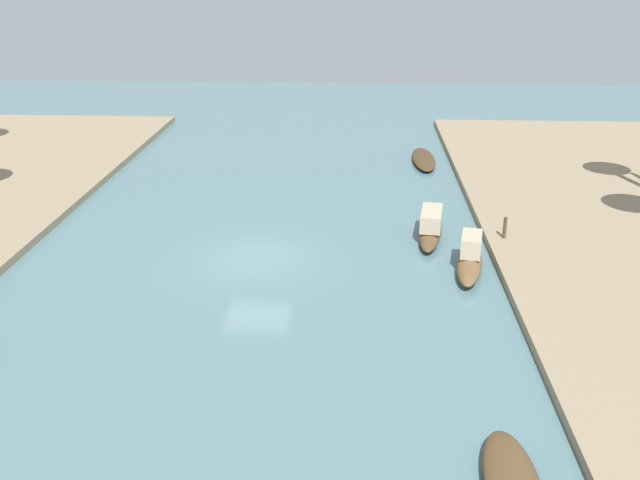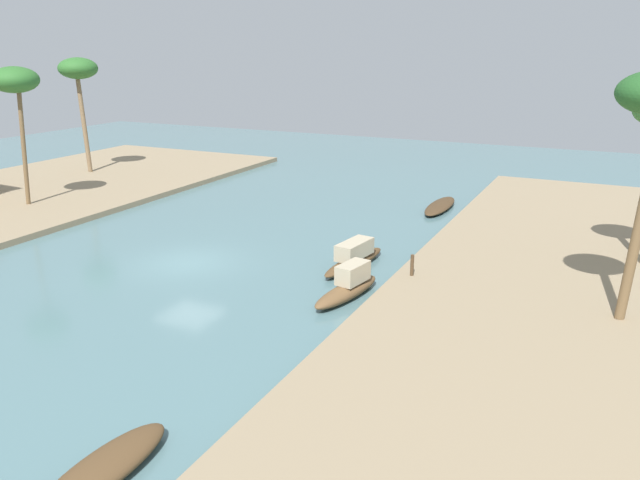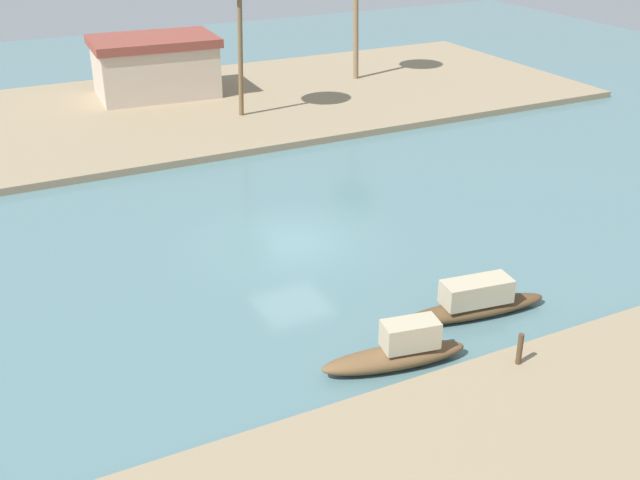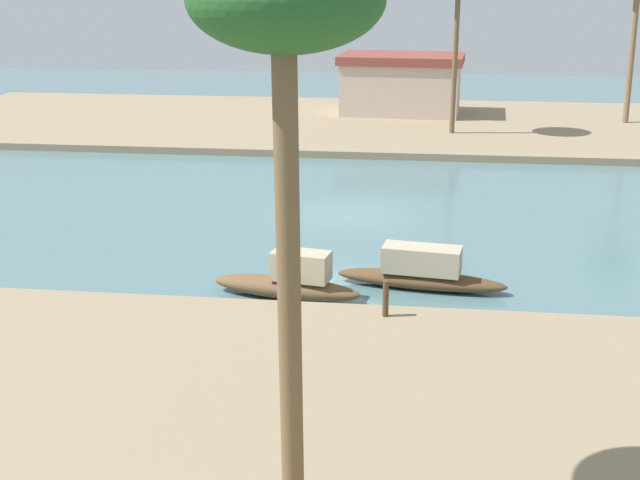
% 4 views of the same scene
% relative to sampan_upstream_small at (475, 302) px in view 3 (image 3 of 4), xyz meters
% --- Properties ---
extents(river_water, '(81.64, 81.64, 0.00)m').
position_rel_sampan_upstream_small_xyz_m(river_water, '(-2.61, 6.78, -0.45)').
color(river_water, slate).
rests_on(river_water, ground).
extents(riverbank_right, '(47.87, 15.97, 0.32)m').
position_rel_sampan_upstream_small_xyz_m(riverbank_right, '(-2.61, 23.67, -0.29)').
color(riverbank_right, '#937F60').
rests_on(riverbank_right, ground).
extents(sampan_upstream_small, '(4.55, 1.48, 1.14)m').
position_rel_sampan_upstream_small_xyz_m(sampan_upstream_small, '(0.00, 0.00, 0.00)').
color(sampan_upstream_small, brown).
rests_on(sampan_upstream_small, river_water).
extents(sampan_open_hull, '(3.99, 1.56, 1.26)m').
position_rel_sampan_upstream_small_xyz_m(sampan_open_hull, '(-3.27, -1.12, 0.00)').
color(sampan_open_hull, brown).
rests_on(sampan_open_hull, river_water).
extents(mooring_post, '(0.14, 0.14, 0.86)m').
position_rel_sampan_upstream_small_xyz_m(mooring_post, '(-0.79, -2.79, 0.30)').
color(mooring_post, '#4C3823').
rests_on(mooring_post, riverbank_left).
extents(riverside_building, '(6.86, 4.77, 3.17)m').
position_rel_sampan_upstream_small_xyz_m(riverside_building, '(-1.49, 26.53, 1.48)').
color(riverside_building, '#C6B29E').
rests_on(riverside_building, riverbank_right).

